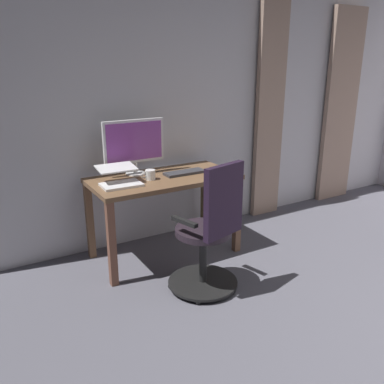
{
  "coord_description": "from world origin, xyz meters",
  "views": [
    {
      "loc": [
        2.57,
        0.48,
        1.74
      ],
      "look_at": [
        1.08,
        -2.03,
        0.79
      ],
      "focal_mm": 37.88,
      "sensor_mm": 36.0,
      "label": 1
    }
  ],
  "objects_px": {
    "desk": "(164,188)",
    "computer_mouse": "(220,168)",
    "office_chair": "(210,235)",
    "computer_monitor": "(134,143)",
    "laptop": "(119,178)",
    "mug_tea": "(150,175)",
    "computer_keyboard": "(185,173)"
  },
  "relations": [
    {
      "from": "office_chair",
      "to": "laptop",
      "type": "xyz_separation_m",
      "value": [
        0.44,
        -0.72,
        0.34
      ]
    },
    {
      "from": "laptop",
      "to": "computer_mouse",
      "type": "relative_size",
      "value": 3.39
    },
    {
      "from": "office_chair",
      "to": "computer_keyboard",
      "type": "xyz_separation_m",
      "value": [
        -0.2,
        -0.73,
        0.3
      ]
    },
    {
      "from": "desk",
      "to": "office_chair",
      "type": "height_order",
      "value": "office_chair"
    },
    {
      "from": "desk",
      "to": "computer_keyboard",
      "type": "relative_size",
      "value": 3.44
    },
    {
      "from": "office_chair",
      "to": "computer_monitor",
      "type": "height_order",
      "value": "computer_monitor"
    },
    {
      "from": "laptop",
      "to": "desk",
      "type": "bearing_deg",
      "value": -174.08
    },
    {
      "from": "laptop",
      "to": "computer_mouse",
      "type": "distance_m",
      "value": 0.99
    },
    {
      "from": "desk",
      "to": "mug_tea",
      "type": "relative_size",
      "value": 10.07
    },
    {
      "from": "computer_keyboard",
      "to": "computer_mouse",
      "type": "relative_size",
      "value": 3.81
    },
    {
      "from": "computer_monitor",
      "to": "computer_mouse",
      "type": "relative_size",
      "value": 5.68
    },
    {
      "from": "desk",
      "to": "computer_keyboard",
      "type": "bearing_deg",
      "value": 175.88
    },
    {
      "from": "computer_keyboard",
      "to": "desk",
      "type": "bearing_deg",
      "value": -4.12
    },
    {
      "from": "office_chair",
      "to": "computer_monitor",
      "type": "distance_m",
      "value": 1.13
    },
    {
      "from": "computer_mouse",
      "to": "mug_tea",
      "type": "distance_m",
      "value": 0.71
    },
    {
      "from": "desk",
      "to": "computer_mouse",
      "type": "relative_size",
      "value": 13.09
    },
    {
      "from": "mug_tea",
      "to": "computer_keyboard",
      "type": "bearing_deg",
      "value": -178.57
    },
    {
      "from": "computer_monitor",
      "to": "desk",
      "type": "bearing_deg",
      "value": 131.07
    },
    {
      "from": "computer_monitor",
      "to": "computer_mouse",
      "type": "distance_m",
      "value": 0.83
    },
    {
      "from": "laptop",
      "to": "computer_monitor",
      "type": "bearing_deg",
      "value": -133.74
    },
    {
      "from": "desk",
      "to": "computer_monitor",
      "type": "xyz_separation_m",
      "value": [
        0.18,
        -0.21,
        0.39
      ]
    },
    {
      "from": "computer_monitor",
      "to": "laptop",
      "type": "relative_size",
      "value": 1.68
    },
    {
      "from": "desk",
      "to": "computer_keyboard",
      "type": "xyz_separation_m",
      "value": [
        -0.21,
        0.01,
        0.12
      ]
    },
    {
      "from": "office_chair",
      "to": "laptop",
      "type": "relative_size",
      "value": 3.1
    },
    {
      "from": "desk",
      "to": "laptop",
      "type": "height_order",
      "value": "laptop"
    },
    {
      "from": "desk",
      "to": "mug_tea",
      "type": "bearing_deg",
      "value": 9.22
    },
    {
      "from": "office_chair",
      "to": "computer_mouse",
      "type": "distance_m",
      "value": 0.92
    },
    {
      "from": "office_chair",
      "to": "computer_mouse",
      "type": "height_order",
      "value": "office_chair"
    },
    {
      "from": "laptop",
      "to": "mug_tea",
      "type": "bearing_deg",
      "value": -176.71
    },
    {
      "from": "computer_monitor",
      "to": "mug_tea",
      "type": "height_order",
      "value": "computer_monitor"
    },
    {
      "from": "computer_mouse",
      "to": "desk",
      "type": "bearing_deg",
      "value": -6.77
    },
    {
      "from": "desk",
      "to": "computer_mouse",
      "type": "bearing_deg",
      "value": 173.23
    }
  ]
}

